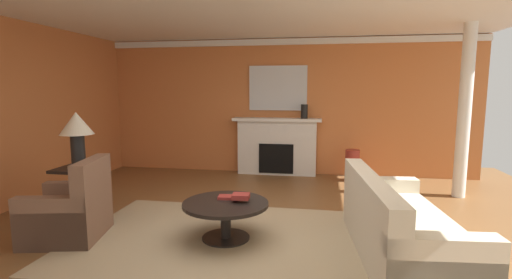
{
  "coord_description": "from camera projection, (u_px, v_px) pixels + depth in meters",
  "views": [
    {
      "loc": [
        0.83,
        -4.26,
        1.75
      ],
      "look_at": [
        -0.12,
        1.19,
        1.0
      ],
      "focal_mm": 26.05,
      "sensor_mm": 36.0,
      "label": 1
    }
  ],
  "objects": [
    {
      "name": "wall_fireplace",
      "position": [
        280.0,
        107.0,
        7.72
      ],
      "size": [
        7.81,
        0.12,
        2.77
      ],
      "primitive_type": "cube",
      "color": "#CC723D",
      "rests_on": "ground_plane"
    },
    {
      "name": "mantel_mirror",
      "position": [
        278.0,
        88.0,
        7.59
      ],
      "size": [
        1.18,
        0.04,
        0.91
      ],
      "primitive_type": "cube",
      "color": "silver"
    },
    {
      "name": "vase_tall_corner",
      "position": [
        352.0,
        165.0,
        7.12
      ],
      "size": [
        0.27,
        0.27,
        0.6
      ],
      "primitive_type": "cylinder",
      "color": "#9E3328",
      "rests_on": "ground_plane"
    },
    {
      "name": "book_art_folio",
      "position": [
        241.0,
        196.0,
        4.33
      ],
      "size": [
        0.21,
        0.18,
        0.06
      ],
      "primitive_type": "cube",
      "rotation": [
        0.0,
        0.0,
        0.06
      ],
      "color": "maroon",
      "rests_on": "coffee_table"
    },
    {
      "name": "coffee_table",
      "position": [
        226.0,
        212.0,
        4.32
      ],
      "size": [
        1.0,
        1.0,
        0.45
      ],
      "color": "black",
      "rests_on": "ground_plane"
    },
    {
      "name": "vase_mantel_right",
      "position": [
        304.0,
        111.0,
        7.39
      ],
      "size": [
        0.14,
        0.14,
        0.28
      ],
      "primitive_type": "cylinder",
      "color": "black",
      "rests_on": "fireplace"
    },
    {
      "name": "column_white",
      "position": [
        464.0,
        112.0,
        5.91
      ],
      "size": [
        0.2,
        0.2,
        2.77
      ],
      "primitive_type": "cylinder",
      "color": "white",
      "rests_on": "ground_plane"
    },
    {
      "name": "book_red_cover",
      "position": [
        229.0,
        197.0,
        4.45
      ],
      "size": [
        0.27,
        0.18,
        0.03
      ],
      "primitive_type": "cube",
      "rotation": [
        0.0,
        0.0,
        0.1
      ],
      "color": "maroon",
      "rests_on": "coffee_table"
    },
    {
      "name": "armchair_near_window",
      "position": [
        70.0,
        213.0,
        4.36
      ],
      "size": [
        0.95,
        0.95,
        0.95
      ],
      "color": "brown",
      "rests_on": "ground_plane"
    },
    {
      "name": "ceiling_panel",
      "position": [
        253.0,
        1.0,
        4.45
      ],
      "size": [
        7.81,
        7.39,
        0.06
      ],
      "primitive_type": "cube",
      "color": "white"
    },
    {
      "name": "side_table",
      "position": [
        81.0,
        189.0,
        5.07
      ],
      "size": [
        0.56,
        0.56,
        0.7
      ],
      "color": "black",
      "rests_on": "ground_plane"
    },
    {
      "name": "fireplace",
      "position": [
        277.0,
        148.0,
        7.63
      ],
      "size": [
        1.8,
        0.35,
        1.17
      ],
      "color": "white",
      "rests_on": "ground_plane"
    },
    {
      "name": "table_lamp",
      "position": [
        77.0,
        129.0,
        4.96
      ],
      "size": [
        0.44,
        0.44,
        0.75
      ],
      "color": "black",
      "rests_on": "side_table"
    },
    {
      "name": "area_rug",
      "position": [
        226.0,
        239.0,
        4.37
      ],
      "size": [
        3.55,
        2.46,
        0.01
      ],
      "primitive_type": "cube",
      "color": "tan",
      "rests_on": "ground_plane"
    },
    {
      "name": "crown_moulding",
      "position": [
        280.0,
        42.0,
        7.47
      ],
      "size": [
        7.81,
        0.08,
        0.12
      ],
      "primitive_type": "cube",
      "color": "white"
    },
    {
      "name": "ground_plane",
      "position": [
        249.0,
        234.0,
        4.53
      ],
      "size": [
        9.37,
        9.37,
        0.0
      ],
      "primitive_type": "plane",
      "color": "brown"
    },
    {
      "name": "sofa",
      "position": [
        398.0,
        229.0,
        3.88
      ],
      "size": [
        1.09,
        2.17,
        0.85
      ],
      "color": "beige",
      "rests_on": "ground_plane"
    }
  ]
}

